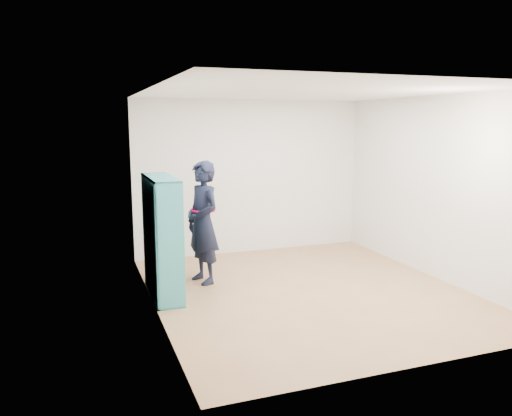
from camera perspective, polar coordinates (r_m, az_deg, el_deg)
name	(u,v)px	position (r m, az deg, el deg)	size (l,w,h in m)	color
floor	(307,291)	(6.78, 5.86, -9.40)	(4.50, 4.50, 0.00)	#9C6E47
ceiling	(311,92)	(6.42, 6.27, 13.09)	(4.50, 4.50, 0.00)	white
wall_left	(153,203)	(5.89, -11.73, 0.56)	(0.02, 4.50, 2.60)	silver
wall_right	(435,188)	(7.56, 19.82, 2.19)	(0.02, 4.50, 2.60)	silver
wall_back	(251,177)	(8.54, -0.57, 3.57)	(4.00, 0.02, 2.60)	silver
wall_front	(422,229)	(4.59, 18.42, -2.31)	(4.00, 0.02, 2.60)	silver
bookshelf	(160,239)	(6.51, -10.88, -3.48)	(0.34, 1.16, 1.54)	teal
person	(203,222)	(6.94, -6.08, -1.65)	(0.57, 0.71, 1.71)	black
smartphone	(190,215)	(6.92, -7.59, -0.78)	(0.05, 0.08, 0.12)	silver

